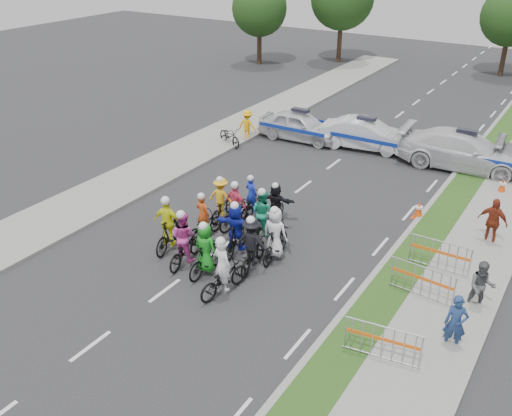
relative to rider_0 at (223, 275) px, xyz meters
The scene contains 33 objects.
ground 1.92m from the rider_0, 151.16° to the right, with size 90.00×90.00×0.00m, color #28282B.
curb_right 5.45m from the rider_0, 49.57° to the left, with size 0.20×60.00×0.12m, color gray.
grass_strip 5.93m from the rider_0, 44.39° to the left, with size 1.20×60.00×0.11m, color #244215.
sidewalk_right 7.32m from the rider_0, 34.45° to the left, with size 2.40×60.00×0.13m, color gray.
sidewalk_left 9.10m from the rider_0, 152.95° to the left, with size 3.00×60.00×0.13m, color gray.
rider_0 is the anchor object (origin of this frame).
rider_1 1.21m from the rider_0, 151.47° to the left, with size 0.80×1.81×1.89m.
rider_2 2.16m from the rider_0, 160.69° to the left, with size 0.93×2.00×1.97m.
rider_3 3.25m from the rider_0, 159.18° to the left, with size 1.08×1.99×2.02m.
rider_4 1.63m from the rider_0, 90.50° to the left, with size 1.15×1.97×1.93m.
rider_5 2.40m from the rider_0, 114.50° to the left, with size 1.60×1.90×1.94m.
rider_6 3.50m from the rider_0, 136.31° to the left, with size 0.77×1.79×1.78m.
rider_7 2.54m from the rider_0, 82.84° to the left, with size 0.87×1.91×1.97m.
rider_8 3.61m from the rider_0, 102.42° to the left, with size 0.90×1.98×1.95m.
rider_9 4.12m from the rider_0, 118.42° to the left, with size 1.00×1.86×1.89m.
rider_10 4.86m from the rider_0, 125.81° to the left, with size 1.05×1.79×1.76m.
rider_11 4.73m from the rider_0, 101.00° to the left, with size 1.41×1.68×1.71m.
rider_12 5.22m from the rider_0, 113.11° to the left, with size 0.84×1.72×1.68m.
police_car_0 14.04m from the rider_0, 108.87° to the left, with size 1.74×4.32×1.47m, color silver.
police_car_1 13.86m from the rider_0, 94.94° to the left, with size 1.55×4.46×1.47m, color silver.
police_car_2 14.28m from the rider_0, 75.63° to the left, with size 2.34×5.76×1.67m, color silver.
spectator_0 6.60m from the rider_0, ahead, with size 0.58×0.38×1.60m, color navy.
spectator_1 7.42m from the rider_0, 25.83° to the left, with size 0.76×0.60×1.57m, color #4E4F53.
spectator_2 9.53m from the rider_0, 50.11° to the left, with size 1.02×0.43×1.74m, color maroon.
marshal_hiviz 13.65m from the rider_0, 119.88° to the left, with size 1.00×0.58×1.56m, color #F9AE0D.
barrier_0 5.13m from the rider_0, ahead, with size 2.00×0.50×1.12m, color #A5A8AD, non-canonical shape.
barrier_1 5.86m from the rider_0, 29.12° to the left, with size 2.00×0.50×1.12m, color #A5A8AD, non-canonical shape.
barrier_2 6.89m from the rider_0, 42.01° to the left, with size 2.00×0.50×1.12m, color #A5A8AD, non-canonical shape.
cone_0 8.63m from the rider_0, 66.64° to the left, with size 0.40×0.40×0.70m.
cone_1 13.15m from the rider_0, 64.53° to the left, with size 0.40×0.40×0.70m.
parked_bike 12.83m from the rider_0, 123.67° to the left, with size 0.63×1.81×0.95m, color black.
tree_0 31.48m from the rider_0, 119.88° to the left, with size 4.20×4.20×6.30m.
tree_4 33.35m from the rider_0, 87.55° to the left, with size 4.20×4.20×6.30m.
Camera 1 is at (10.00, -10.68, 10.02)m, focal length 40.00 mm.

